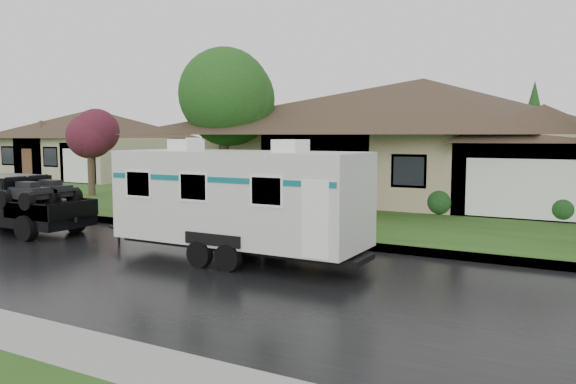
% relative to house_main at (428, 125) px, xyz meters
% --- Properties ---
extents(ground, '(140.00, 140.00, 0.00)m').
position_rel_house_main_xyz_m(ground, '(-2.29, -13.84, -3.59)').
color(ground, '#244917').
rests_on(ground, ground).
extents(road, '(140.00, 8.00, 0.01)m').
position_rel_house_main_xyz_m(road, '(-2.29, -15.84, -3.59)').
color(road, black).
rests_on(road, ground).
extents(curb, '(140.00, 0.50, 0.15)m').
position_rel_house_main_xyz_m(curb, '(-2.29, -11.59, -3.52)').
color(curb, gray).
rests_on(curb, ground).
extents(lawn, '(140.00, 26.00, 0.15)m').
position_rel_house_main_xyz_m(lawn, '(-2.29, 1.16, -3.52)').
color(lawn, '#244917').
rests_on(lawn, ground).
extents(house_main, '(19.44, 10.80, 6.90)m').
position_rel_house_main_xyz_m(house_main, '(0.00, 0.00, 0.00)').
color(house_main, '#9D886A').
rests_on(house_main, lawn).
extents(house_far, '(10.80, 8.64, 5.80)m').
position_rel_house_main_xyz_m(house_far, '(-24.07, 2.02, -0.62)').
color(house_far, tan).
rests_on(house_far, lawn).
extents(tree_left_green, '(4.01, 4.01, 6.64)m').
position_rel_house_main_xyz_m(tree_left_green, '(-6.92, -6.41, 1.16)').
color(tree_left_green, '#382B1E').
rests_on(tree_left_green, lawn).
extents(tree_red, '(2.63, 2.63, 4.35)m').
position_rel_house_main_xyz_m(tree_red, '(-15.00, -6.37, -0.43)').
color(tree_red, '#382B1E').
rests_on(tree_red, lawn).
extents(shrub_row, '(13.60, 1.00, 1.00)m').
position_rel_house_main_xyz_m(shrub_row, '(-0.29, -4.54, -2.94)').
color(shrub_row, '#143814').
rests_on(shrub_row, lawn).
extents(pickup_truck, '(5.45, 2.07, 1.82)m').
position_rel_house_main_xyz_m(pickup_truck, '(-9.55, -14.46, -2.62)').
color(pickup_truck, black).
rests_on(pickup_truck, ground).
extents(travel_trailer, '(6.73, 2.36, 3.02)m').
position_rel_house_main_xyz_m(travel_trailer, '(-0.75, -14.46, -1.99)').
color(travel_trailer, beige).
rests_on(travel_trailer, ground).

